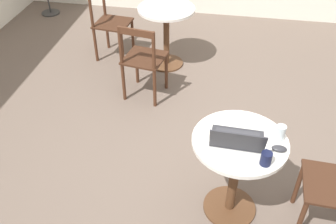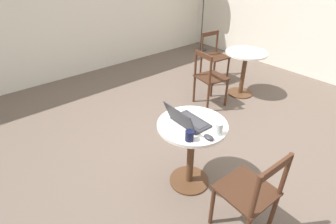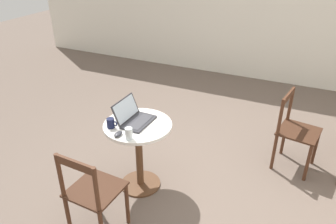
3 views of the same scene
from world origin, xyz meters
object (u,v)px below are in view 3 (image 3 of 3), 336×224
Objects in this scene: mouse at (118,134)px; mug at (111,123)px; chair_near_front at (93,193)px; laptop at (135,118)px; drinking_glass at (129,134)px; cafe_table_near at (139,142)px; chair_mid_left at (295,131)px.

mug reaches higher than mouse.
mouse is 0.92× the size of mug.
chair_near_front is 0.67m from mug.
mug is at bearing -128.43° from laptop.
mug is 0.27m from drinking_glass.
drinking_glass is at bearing -76.72° from cafe_table_near.
mouse is at bearing -138.52° from chair_mid_left.
chair_near_front reaches higher than mouse.
laptop is at bearing 90.61° from chair_near_front.
mug is (-0.19, -0.16, 0.25)m from cafe_table_near.
laptop reaches higher than cafe_table_near.
chair_near_front is at bearing -129.30° from chair_mid_left.
chair_mid_left is 7.94× the size of mug.
chair_near_front is at bearing -89.39° from laptop.
chair_mid_left is at bearing 36.35° from cafe_table_near.
laptop reaches higher than chair_mid_left.
cafe_table_near is at bearing 39.80° from mug.
drinking_glass reaches higher than mug.
cafe_table_near is at bearing -28.15° from laptop.
chair_near_front is 7.93× the size of drinking_glass.
mug is at bearing 158.64° from drinking_glass.
laptop is at bearing 110.65° from drinking_glass.
drinking_glass is (0.12, -0.01, 0.04)m from mouse.
cafe_table_near is 6.75× the size of mug.
chair_mid_left reaches higher than drinking_glass.
drinking_glass is at bearing -69.35° from laptop.
chair_mid_left is 8.67× the size of mouse.
mouse is (-0.01, -0.28, -0.03)m from laptop.
chair_mid_left reaches higher than cafe_table_near.
chair_near_front reaches higher than drinking_glass.
laptop is 0.23m from mug.
chair_near_front is 0.55m from mouse.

